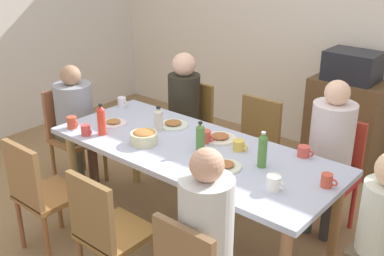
{
  "coord_description": "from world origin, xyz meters",
  "views": [
    {
      "loc": [
        1.99,
        -2.36,
        2.22
      ],
      "look_at": [
        0.0,
        0.0,
        0.93
      ],
      "focal_mm": 44.24,
      "sensor_mm": 36.0,
      "label": 1
    }
  ],
  "objects_px": {
    "bottle_1": "(101,120)",
    "chair_6": "(332,169)",
    "plate_1": "(225,166)",
    "cup_6": "(122,102)",
    "chair_7": "(71,130)",
    "chair_5": "(39,191)",
    "plate_2": "(113,123)",
    "bottle_0": "(263,150)",
    "person_0": "(207,237)",
    "bottle_3": "(200,137)",
    "person_4": "(183,104)",
    "cup_2": "(205,137)",
    "cup_3": "(72,122)",
    "cup_4": "(304,151)",
    "side_cabinet": "(345,124)",
    "cup_5": "(327,180)",
    "person_3": "(381,228)",
    "bottle_2": "(159,119)",
    "chair_4": "(190,124)",
    "plate_0": "(220,138)",
    "person_6": "(330,145)",
    "cup_1": "(274,183)",
    "chair_2": "(106,229)",
    "dining_table": "(192,157)",
    "cup_7": "(239,145)",
    "chair_1": "(253,144)",
    "bowl_0": "(144,137)",
    "microwave": "(352,66)",
    "plate_3": "(173,124)",
    "person_7": "(75,114)"
  },
  "relations": [
    {
      "from": "chair_7",
      "to": "chair_5",
      "type": "bearing_deg",
      "value": -48.16
    },
    {
      "from": "chair_6",
      "to": "cup_2",
      "type": "height_order",
      "value": "chair_6"
    },
    {
      "from": "person_4",
      "to": "cup_3",
      "type": "xyz_separation_m",
      "value": [
        -0.23,
        -1.07,
        0.09
      ]
    },
    {
      "from": "person_0",
      "to": "bottle_3",
      "type": "height_order",
      "value": "person_0"
    },
    {
      "from": "cup_4",
      "to": "cup_5",
      "type": "xyz_separation_m",
      "value": [
        0.31,
        -0.29,
        0.0
      ]
    },
    {
      "from": "chair_6",
      "to": "plate_0",
      "type": "distance_m",
      "value": 0.92
    },
    {
      "from": "plate_1",
      "to": "cup_6",
      "type": "relative_size",
      "value": 1.95
    },
    {
      "from": "plate_0",
      "to": "person_0",
      "type": "bearing_deg",
      "value": -56.25
    },
    {
      "from": "cup_6",
      "to": "cup_7",
      "type": "distance_m",
      "value": 1.3
    },
    {
      "from": "chair_1",
      "to": "person_7",
      "type": "bearing_deg",
      "value": -148.94
    },
    {
      "from": "plate_2",
      "to": "plate_3",
      "type": "distance_m",
      "value": 0.48
    },
    {
      "from": "cup_3",
      "to": "person_0",
      "type": "bearing_deg",
      "value": -13.6
    },
    {
      "from": "person_6",
      "to": "cup_5",
      "type": "relative_size",
      "value": 11.71
    },
    {
      "from": "chair_5",
      "to": "person_6",
      "type": "xyz_separation_m",
      "value": [
        1.45,
        1.57,
        0.23
      ]
    },
    {
      "from": "dining_table",
      "to": "chair_6",
      "type": "relative_size",
      "value": 2.41
    },
    {
      "from": "chair_1",
      "to": "chair_5",
      "type": "height_order",
      "value": "same"
    },
    {
      "from": "person_3",
      "to": "cup_3",
      "type": "height_order",
      "value": "person_3"
    },
    {
      "from": "dining_table",
      "to": "person_6",
      "type": "xyz_separation_m",
      "value": [
        0.72,
        0.74,
        0.05
      ]
    },
    {
      "from": "cup_5",
      "to": "bottle_0",
      "type": "xyz_separation_m",
      "value": [
        -0.45,
        -0.03,
        0.08
      ]
    },
    {
      "from": "chair_5",
      "to": "plate_2",
      "type": "relative_size",
      "value": 4.33
    },
    {
      "from": "person_4",
      "to": "cup_2",
      "type": "distance_m",
      "value": 0.97
    },
    {
      "from": "chair_7",
      "to": "person_4",
      "type": "bearing_deg",
      "value": 44.85
    },
    {
      "from": "cup_5",
      "to": "bottle_1",
      "type": "height_order",
      "value": "bottle_1"
    },
    {
      "from": "chair_5",
      "to": "cup_4",
      "type": "xyz_separation_m",
      "value": [
        1.41,
        1.21,
        0.3
      ]
    },
    {
      "from": "cup_6",
      "to": "microwave",
      "type": "distance_m",
      "value": 2.18
    },
    {
      "from": "cup_7",
      "to": "side_cabinet",
      "type": "distance_m",
      "value": 1.79
    },
    {
      "from": "dining_table",
      "to": "bottle_2",
      "type": "distance_m",
      "value": 0.44
    },
    {
      "from": "bottle_2",
      "to": "person_4",
      "type": "bearing_deg",
      "value": 115.97
    },
    {
      "from": "bottle_1",
      "to": "chair_6",
      "type": "bearing_deg",
      "value": 37.94
    },
    {
      "from": "plate_2",
      "to": "bottle_0",
      "type": "relative_size",
      "value": 0.84
    },
    {
      "from": "person_4",
      "to": "bottle_3",
      "type": "relative_size",
      "value": 5.52
    },
    {
      "from": "person_6",
      "to": "bowl_0",
      "type": "relative_size",
      "value": 6.22
    },
    {
      "from": "chair_5",
      "to": "chair_7",
      "type": "bearing_deg",
      "value": 131.84
    },
    {
      "from": "person_4",
      "to": "bottle_2",
      "type": "distance_m",
      "value": 0.75
    },
    {
      "from": "chair_6",
      "to": "cup_6",
      "type": "xyz_separation_m",
      "value": [
        -1.73,
        -0.58,
        0.31
      ]
    },
    {
      "from": "bottle_1",
      "to": "side_cabinet",
      "type": "height_order",
      "value": "bottle_1"
    },
    {
      "from": "chair_5",
      "to": "person_6",
      "type": "relative_size",
      "value": 0.72
    },
    {
      "from": "person_0",
      "to": "cup_6",
      "type": "xyz_separation_m",
      "value": [
        -1.73,
        0.98,
        0.08
      ]
    },
    {
      "from": "person_6",
      "to": "plate_3",
      "type": "xyz_separation_m",
      "value": [
        -1.1,
        -0.52,
        0.04
      ]
    },
    {
      "from": "person_3",
      "to": "cup_6",
      "type": "distance_m",
      "value": 2.4
    },
    {
      "from": "chair_7",
      "to": "plate_2",
      "type": "relative_size",
      "value": 4.33
    },
    {
      "from": "chair_1",
      "to": "bottle_2",
      "type": "bearing_deg",
      "value": -117.98
    },
    {
      "from": "chair_4",
      "to": "cup_2",
      "type": "bearing_deg",
      "value": -43.24
    },
    {
      "from": "chair_6",
      "to": "cup_2",
      "type": "xyz_separation_m",
      "value": [
        -0.7,
        -0.7,
        0.31
      ]
    },
    {
      "from": "cup_1",
      "to": "chair_2",
      "type": "bearing_deg",
      "value": -138.43
    },
    {
      "from": "bowl_0",
      "to": "cup_4",
      "type": "bearing_deg",
      "value": 29.04
    },
    {
      "from": "plate_0",
      "to": "cup_5",
      "type": "distance_m",
      "value": 0.94
    },
    {
      "from": "plate_3",
      "to": "bottle_2",
      "type": "bearing_deg",
      "value": -100.05
    },
    {
      "from": "bottle_3",
      "to": "microwave",
      "type": "height_order",
      "value": "microwave"
    },
    {
      "from": "bottle_2",
      "to": "side_cabinet",
      "type": "bearing_deg",
      "value": 67.71
    }
  ]
}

